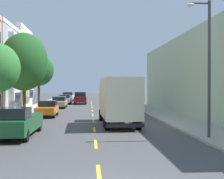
{
  "coord_description": "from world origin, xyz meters",
  "views": [
    {
      "loc": [
        -0.3,
        -7.66,
        2.9
      ],
      "look_at": [
        2.4,
        27.91,
        2.48
      ],
      "focal_mm": 47.15,
      "sensor_mm": 36.0,
      "label": 1
    }
  ],
  "objects_px": {
    "street_tree_third": "(24,62)",
    "delivery_box_truck": "(118,99)",
    "parked_pickup_red": "(116,98)",
    "moving_burgundy_sedan": "(80,98)",
    "street_lamp": "(207,59)",
    "parked_pickup_charcoal": "(130,104)",
    "street_tree_farthest": "(39,70)",
    "parked_hatchback_orange": "(47,109)",
    "parked_pickup_white": "(68,97)",
    "parked_wagon_silver": "(65,99)",
    "parked_wagon_champagne": "(59,102)",
    "parked_wagon_black": "(113,96)",
    "parked_pickup_forest": "(17,122)"
  },
  "relations": [
    {
      "from": "street_tree_third",
      "to": "delivery_box_truck",
      "type": "xyz_separation_m",
      "value": [
        8.21,
        -6.4,
        -3.2
      ]
    },
    {
      "from": "parked_pickup_red",
      "to": "moving_burgundy_sedan",
      "type": "distance_m",
      "value": 6.99
    },
    {
      "from": "street_lamp",
      "to": "parked_pickup_charcoal",
      "type": "distance_m",
      "value": 18.66
    },
    {
      "from": "street_tree_third",
      "to": "delivery_box_truck",
      "type": "height_order",
      "value": "street_tree_third"
    },
    {
      "from": "street_tree_farthest",
      "to": "parked_hatchback_orange",
      "type": "distance_m",
      "value": 8.94
    },
    {
      "from": "parked_hatchback_orange",
      "to": "delivery_box_truck",
      "type": "bearing_deg",
      "value": -47.26
    },
    {
      "from": "parked_pickup_charcoal",
      "to": "moving_burgundy_sedan",
      "type": "xyz_separation_m",
      "value": [
        -6.09,
        14.3,
        0.16
      ]
    },
    {
      "from": "parked_pickup_white",
      "to": "parked_pickup_charcoal",
      "type": "xyz_separation_m",
      "value": [
        8.73,
        -23.51,
        0.0
      ]
    },
    {
      "from": "parked_pickup_red",
      "to": "parked_hatchback_orange",
      "type": "xyz_separation_m",
      "value": [
        -8.54,
        -23.21,
        -0.07
      ]
    },
    {
      "from": "delivery_box_truck",
      "to": "parked_wagon_silver",
      "type": "bearing_deg",
      "value": 103.0
    },
    {
      "from": "parked_pickup_charcoal",
      "to": "parked_wagon_champagne",
      "type": "relative_size",
      "value": 1.12
    },
    {
      "from": "street_tree_farthest",
      "to": "moving_burgundy_sedan",
      "type": "height_order",
      "value": "street_tree_farthest"
    },
    {
      "from": "parked_wagon_black",
      "to": "parked_wagon_champagne",
      "type": "height_order",
      "value": "same"
    },
    {
      "from": "street_lamp",
      "to": "parked_wagon_silver",
      "type": "xyz_separation_m",
      "value": [
        -10.22,
        32.56,
        -3.56
      ]
    },
    {
      "from": "street_tree_farthest",
      "to": "parked_pickup_forest",
      "type": "bearing_deg",
      "value": -84.09
    },
    {
      "from": "street_tree_farthest",
      "to": "parked_pickup_white",
      "type": "distance_m",
      "value": 21.67
    },
    {
      "from": "delivery_box_truck",
      "to": "parked_wagon_silver",
      "type": "distance_m",
      "value": 27.03
    },
    {
      "from": "street_tree_farthest",
      "to": "parked_pickup_forest",
      "type": "height_order",
      "value": "street_tree_farthest"
    },
    {
      "from": "parked_pickup_red",
      "to": "parked_pickup_white",
      "type": "relative_size",
      "value": 1.01
    },
    {
      "from": "street_tree_third",
      "to": "parked_hatchback_orange",
      "type": "distance_m",
      "value": 4.88
    },
    {
      "from": "parked_pickup_forest",
      "to": "parked_hatchback_orange",
      "type": "xyz_separation_m",
      "value": [
        0.16,
        11.07,
        -0.07
      ]
    },
    {
      "from": "parked_pickup_forest",
      "to": "parked_pickup_red",
      "type": "bearing_deg",
      "value": 75.76
    },
    {
      "from": "street_tree_third",
      "to": "parked_wagon_silver",
      "type": "height_order",
      "value": "street_tree_third"
    },
    {
      "from": "street_tree_farthest",
      "to": "street_tree_third",
      "type": "bearing_deg",
      "value": -90.0
    },
    {
      "from": "parked_wagon_black",
      "to": "parked_pickup_red",
      "type": "bearing_deg",
      "value": -91.56
    },
    {
      "from": "parked_pickup_white",
      "to": "moving_burgundy_sedan",
      "type": "distance_m",
      "value": 9.58
    },
    {
      "from": "parked_wagon_champagne",
      "to": "moving_burgundy_sedan",
      "type": "bearing_deg",
      "value": 73.05
    },
    {
      "from": "parked_wagon_black",
      "to": "street_lamp",
      "type": "bearing_deg",
      "value": -88.09
    },
    {
      "from": "street_tree_farthest",
      "to": "parked_pickup_red",
      "type": "height_order",
      "value": "street_tree_farthest"
    },
    {
      "from": "delivery_box_truck",
      "to": "parked_pickup_charcoal",
      "type": "height_order",
      "value": "delivery_box_truck"
    },
    {
      "from": "parked_pickup_red",
      "to": "moving_burgundy_sedan",
      "type": "xyz_separation_m",
      "value": [
        -6.04,
        -3.52,
        0.16
      ]
    },
    {
      "from": "street_lamp",
      "to": "delivery_box_truck",
      "type": "xyz_separation_m",
      "value": [
        -4.15,
        6.24,
        -2.41
      ]
    },
    {
      "from": "delivery_box_truck",
      "to": "parked_pickup_forest",
      "type": "xyz_separation_m",
      "value": [
        -6.27,
        -4.46,
        -1.13
      ]
    },
    {
      "from": "moving_burgundy_sedan",
      "to": "street_lamp",
      "type": "bearing_deg",
      "value": -76.59
    },
    {
      "from": "parked_wagon_silver",
      "to": "moving_burgundy_sedan",
      "type": "bearing_deg",
      "value": -0.31
    },
    {
      "from": "delivery_box_truck",
      "to": "moving_burgundy_sedan",
      "type": "xyz_separation_m",
      "value": [
        -3.61,
        26.3,
        -0.97
      ]
    },
    {
      "from": "parked_pickup_forest",
      "to": "parked_hatchback_orange",
      "type": "bearing_deg",
      "value": 89.18
    },
    {
      "from": "parked_hatchback_orange",
      "to": "street_lamp",
      "type": "bearing_deg",
      "value": -51.41
    },
    {
      "from": "parked_wagon_black",
      "to": "delivery_box_truck",
      "type": "bearing_deg",
      "value": -93.99
    },
    {
      "from": "street_tree_third",
      "to": "parked_pickup_red",
      "type": "relative_size",
      "value": 1.44
    },
    {
      "from": "parked_pickup_forest",
      "to": "parked_pickup_white",
      "type": "height_order",
      "value": "same"
    },
    {
      "from": "street_tree_farthest",
      "to": "parked_pickup_charcoal",
      "type": "bearing_deg",
      "value": -12.16
    },
    {
      "from": "moving_burgundy_sedan",
      "to": "parked_wagon_champagne",
      "type": "bearing_deg",
      "value": -106.95
    },
    {
      "from": "street_tree_farthest",
      "to": "parked_wagon_silver",
      "type": "height_order",
      "value": "street_tree_farthest"
    },
    {
      "from": "parked_wagon_black",
      "to": "parked_wagon_silver",
      "type": "relative_size",
      "value": 1.0
    },
    {
      "from": "parked_wagon_black",
      "to": "parked_wagon_champagne",
      "type": "distance_m",
      "value": 22.09
    },
    {
      "from": "parked_wagon_black",
      "to": "parked_hatchback_orange",
      "type": "distance_m",
      "value": 32.81
    },
    {
      "from": "moving_burgundy_sedan",
      "to": "parked_pickup_white",
      "type": "bearing_deg",
      "value": 105.97
    },
    {
      "from": "street_tree_third",
      "to": "parked_hatchback_orange",
      "type": "relative_size",
      "value": 1.93
    },
    {
      "from": "delivery_box_truck",
      "to": "moving_burgundy_sedan",
      "type": "height_order",
      "value": "delivery_box_truck"
    }
  ]
}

